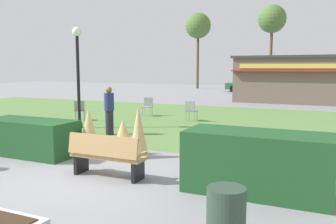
{
  "coord_description": "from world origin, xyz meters",
  "views": [
    {
      "loc": [
        4.85,
        -5.89,
        2.36
      ],
      "look_at": [
        0.21,
        4.29,
        0.97
      ],
      "focal_mm": 38.6,
      "sensor_mm": 36.0,
      "label": 1
    }
  ],
  "objects_px": {
    "lamppost_mid": "(78,65)",
    "tree_left_bg": "(272,20)",
    "park_bench": "(107,156)",
    "parked_car_center_slot": "(306,86)",
    "cafe_chair_north": "(191,109)",
    "cafe_chair_east": "(148,105)",
    "person_standing": "(109,110)",
    "cafe_chair_west": "(80,109)",
    "parked_car_west_slot": "(248,85)",
    "tree_right_bg": "(198,26)",
    "trash_bin": "(226,217)",
    "food_kiosk": "(307,79)"
  },
  "relations": [
    {
      "from": "parked_car_west_slot",
      "to": "tree_left_bg",
      "type": "distance_m",
      "value": 7.33
    },
    {
      "from": "trash_bin",
      "to": "food_kiosk",
      "type": "relative_size",
      "value": 0.09
    },
    {
      "from": "cafe_chair_north",
      "to": "person_standing",
      "type": "height_order",
      "value": "person_standing"
    },
    {
      "from": "lamppost_mid",
      "to": "tree_right_bg",
      "type": "height_order",
      "value": "tree_right_bg"
    },
    {
      "from": "parked_car_west_slot",
      "to": "parked_car_center_slot",
      "type": "relative_size",
      "value": 1.02
    },
    {
      "from": "lamppost_mid",
      "to": "tree_left_bg",
      "type": "distance_m",
      "value": 27.26
    },
    {
      "from": "food_kiosk",
      "to": "tree_right_bg",
      "type": "xyz_separation_m",
      "value": [
        -12.19,
        11.98,
        5.24
      ]
    },
    {
      "from": "lamppost_mid",
      "to": "person_standing",
      "type": "bearing_deg",
      "value": -21.3
    },
    {
      "from": "person_standing",
      "to": "cafe_chair_east",
      "type": "bearing_deg",
      "value": -81.66
    },
    {
      "from": "park_bench",
      "to": "parked_car_center_slot",
      "type": "distance_m",
      "value": 28.59
    },
    {
      "from": "tree_right_bg",
      "to": "cafe_chair_east",
      "type": "bearing_deg",
      "value": -76.04
    },
    {
      "from": "lamppost_mid",
      "to": "trash_bin",
      "type": "distance_m",
      "value": 10.55
    },
    {
      "from": "tree_left_bg",
      "to": "tree_right_bg",
      "type": "xyz_separation_m",
      "value": [
        -7.92,
        0.2,
        -0.28
      ]
    },
    {
      "from": "cafe_chair_west",
      "to": "person_standing",
      "type": "xyz_separation_m",
      "value": [
        3.08,
        -2.26,
        0.33
      ]
    },
    {
      "from": "parked_car_west_slot",
      "to": "tree_right_bg",
      "type": "bearing_deg",
      "value": 152.35
    },
    {
      "from": "park_bench",
      "to": "parked_car_center_slot",
      "type": "height_order",
      "value": "parked_car_center_slot"
    },
    {
      "from": "cafe_chair_north",
      "to": "cafe_chair_east",
      "type": "bearing_deg",
      "value": 163.36
    },
    {
      "from": "person_standing",
      "to": "parked_car_center_slot",
      "type": "bearing_deg",
      "value": -105.32
    },
    {
      "from": "park_bench",
      "to": "lamppost_mid",
      "type": "height_order",
      "value": "lamppost_mid"
    },
    {
      "from": "food_kiosk",
      "to": "cafe_chair_west",
      "type": "height_order",
      "value": "food_kiosk"
    },
    {
      "from": "trash_bin",
      "to": "tree_right_bg",
      "type": "height_order",
      "value": "tree_right_bg"
    },
    {
      "from": "person_standing",
      "to": "parked_car_west_slot",
      "type": "height_order",
      "value": "person_standing"
    },
    {
      "from": "park_bench",
      "to": "cafe_chair_east",
      "type": "relative_size",
      "value": 1.91
    },
    {
      "from": "park_bench",
      "to": "lamppost_mid",
      "type": "distance_m",
      "value": 7.06
    },
    {
      "from": "park_bench",
      "to": "food_kiosk",
      "type": "relative_size",
      "value": 0.18
    },
    {
      "from": "cafe_chair_east",
      "to": "tree_left_bg",
      "type": "bearing_deg",
      "value": 84.2
    },
    {
      "from": "cafe_chair_east",
      "to": "cafe_chair_west",
      "type": "bearing_deg",
      "value": -126.93
    },
    {
      "from": "parked_car_center_slot",
      "to": "tree_right_bg",
      "type": "bearing_deg",
      "value": 163.98
    },
    {
      "from": "cafe_chair_north",
      "to": "tree_right_bg",
      "type": "relative_size",
      "value": 0.11
    },
    {
      "from": "park_bench",
      "to": "person_standing",
      "type": "xyz_separation_m",
      "value": [
        -2.73,
        4.22,
        0.38
      ]
    },
    {
      "from": "cafe_chair_east",
      "to": "tree_left_bg",
      "type": "height_order",
      "value": "tree_left_bg"
    },
    {
      "from": "park_bench",
      "to": "food_kiosk",
      "type": "xyz_separation_m",
      "value": [
        2.74,
        19.86,
        1.09
      ]
    },
    {
      "from": "tree_left_bg",
      "to": "person_standing",
      "type": "bearing_deg",
      "value": -92.53
    },
    {
      "from": "cafe_chair_west",
      "to": "parked_car_center_slot",
      "type": "relative_size",
      "value": 0.21
    },
    {
      "from": "person_standing",
      "to": "parked_car_west_slot",
      "type": "distance_m",
      "value": 24.29
    },
    {
      "from": "park_bench",
      "to": "trash_bin",
      "type": "height_order",
      "value": "park_bench"
    },
    {
      "from": "lamppost_mid",
      "to": "tree_left_bg",
      "type": "height_order",
      "value": "tree_left_bg"
    },
    {
      "from": "tree_right_bg",
      "to": "cafe_chair_north",
      "type": "bearing_deg",
      "value": -70.78
    },
    {
      "from": "food_kiosk",
      "to": "cafe_chair_north",
      "type": "xyz_separation_m",
      "value": [
        -4.02,
        -11.47,
        -1.04
      ]
    },
    {
      "from": "food_kiosk",
      "to": "person_standing",
      "type": "xyz_separation_m",
      "value": [
        -5.48,
        -15.64,
        -0.71
      ]
    },
    {
      "from": "person_standing",
      "to": "tree_right_bg",
      "type": "bearing_deg",
      "value": -80.28
    },
    {
      "from": "parked_car_center_slot",
      "to": "parked_car_west_slot",
      "type": "bearing_deg",
      "value": -179.98
    },
    {
      "from": "cafe_chair_east",
      "to": "tree_right_bg",
      "type": "height_order",
      "value": "tree_right_bg"
    },
    {
      "from": "lamppost_mid",
      "to": "tree_right_bg",
      "type": "distance_m",
      "value": 27.66
    },
    {
      "from": "cafe_chair_east",
      "to": "parked_car_center_slot",
      "type": "relative_size",
      "value": 0.21
    },
    {
      "from": "person_standing",
      "to": "tree_right_bg",
      "type": "xyz_separation_m",
      "value": [
        -6.71,
        27.62,
        5.95
      ]
    },
    {
      "from": "park_bench",
      "to": "tree_right_bg",
      "type": "xyz_separation_m",
      "value": [
        -9.45,
        31.84,
        6.33
      ]
    },
    {
      "from": "park_bench",
      "to": "cafe_chair_west",
      "type": "height_order",
      "value": "park_bench"
    },
    {
      "from": "parked_car_west_slot",
      "to": "tree_right_bg",
      "type": "distance_m",
      "value": 9.47
    },
    {
      "from": "park_bench",
      "to": "lamppost_mid",
      "type": "xyz_separation_m",
      "value": [
        -4.62,
        4.95,
        1.98
      ]
    }
  ]
}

